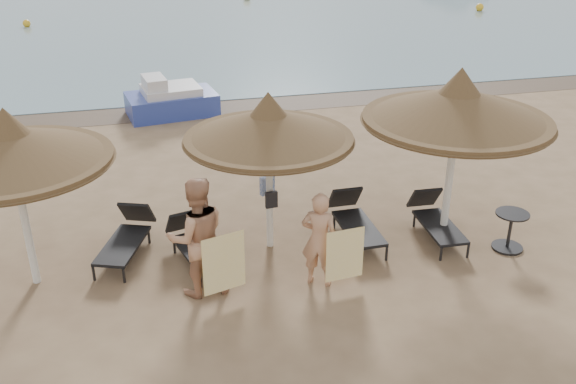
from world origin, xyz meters
name	(u,v)px	position (x,y,z in m)	size (l,w,h in m)	color
ground	(296,284)	(0.00, 0.00, 0.00)	(160.00, 160.00, 0.00)	#947655
wet_sand_strip	(217,108)	(0.00, 9.40, 0.00)	(200.00, 1.60, 0.01)	brown
palapa_left	(10,147)	(-4.11, 1.05, 2.37)	(3.01, 3.01, 2.98)	silver
palapa_center	(269,126)	(-0.15, 1.30, 2.28)	(2.88, 2.88, 2.86)	silver
palapa_right	(458,106)	(2.97, 0.80, 2.55)	(3.23, 3.23, 3.20)	silver
lounger_far_left	(127,236)	(-2.63, 1.64, 0.34)	(1.13, 1.79, 0.76)	black
lounger_near_left	(194,242)	(-1.51, 1.16, 0.33)	(0.95, 1.72, 0.73)	black
lounger_near_right	(354,219)	(1.43, 1.28, 0.35)	(0.60, 1.75, 0.78)	black
lounger_far_right	(435,218)	(2.89, 1.00, 0.33)	(0.62, 1.68, 0.74)	black
side_table	(510,232)	(3.95, 0.21, 0.33)	(0.58, 0.58, 0.71)	black
person_left	(196,228)	(-1.53, 0.16, 1.15)	(1.05, 0.68, 2.29)	tan
person_right	(320,232)	(0.37, -0.05, 0.94)	(0.86, 0.56, 1.87)	tan
towel_left	(224,263)	(-1.18, -0.19, 0.68)	(0.68, 0.22, 0.98)	yellow
towel_right	(345,255)	(0.72, -0.30, 0.62)	(0.64, 0.09, 0.90)	yellow
bag_patterned	(267,185)	(-0.15, 1.48, 1.12)	(0.28, 0.18, 0.34)	silver
bag_dark	(271,200)	(-0.15, 1.14, 1.00)	(0.21, 0.09, 0.29)	black
pedal_boat	(170,100)	(-1.33, 9.10, 0.42)	(2.61, 1.78, 1.13)	#2C3E96
buoy_left	(27,23)	(-6.82, 23.06, 0.17)	(0.34, 0.34, 0.34)	yellow
buoy_right	(480,7)	(15.26, 21.94, 0.20)	(0.40, 0.40, 0.40)	yellow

